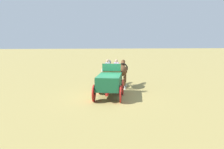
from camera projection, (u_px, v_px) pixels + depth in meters
ground_plane at (109, 98)px, 15.67m from camera, size 220.00×220.00×0.00m
show_wagon at (110, 82)px, 15.68m from camera, size 5.77×2.56×2.56m
draft_horse_near at (107, 71)px, 19.24m from camera, size 2.97×1.35×2.24m
draft_horse_off at (122, 71)px, 19.10m from camera, size 2.99×1.33×2.27m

